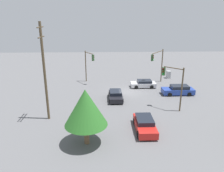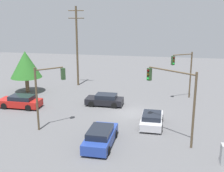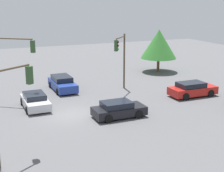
# 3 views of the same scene
# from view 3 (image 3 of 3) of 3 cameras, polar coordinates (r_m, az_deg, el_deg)

# --- Properties ---
(ground_plane) EXTENTS (80.00, 80.00, 0.00)m
(ground_plane) POSITION_cam_3_polar(r_m,az_deg,el_deg) (27.93, -6.67, -4.73)
(ground_plane) COLOR #5B5B5E
(sedan_silver) EXTENTS (2.02, 4.15, 1.24)m
(sedan_silver) POSITION_cam_3_polar(r_m,az_deg,el_deg) (29.98, -12.67, -2.43)
(sedan_silver) COLOR silver
(sedan_silver) RESTS_ON ground_plane
(sedan_red) EXTENTS (4.58, 2.03, 1.37)m
(sedan_red) POSITION_cam_3_polar(r_m,az_deg,el_deg) (33.55, 13.20, -0.53)
(sedan_red) COLOR red
(sedan_red) RESTS_ON ground_plane
(sedan_blue) EXTENTS (2.04, 4.77, 1.43)m
(sedan_blue) POSITION_cam_3_polar(r_m,az_deg,el_deg) (35.18, -8.25, 0.43)
(sedan_blue) COLOR #233D93
(sedan_blue) RESTS_ON ground_plane
(sedan_dark) EXTENTS (4.15, 2.01, 1.29)m
(sedan_dark) POSITION_cam_3_polar(r_m,az_deg,el_deg) (27.00, 1.09, -3.91)
(sedan_dark) COLOR black
(sedan_dark) RESTS_ON ground_plane
(traffic_signal_main) EXTENTS (2.07, 2.23, 5.64)m
(traffic_signal_main) POSITION_cam_3_polar(r_m,az_deg,el_deg) (33.95, 1.52, 5.47)
(traffic_signal_main) COLOR brown
(traffic_signal_main) RESTS_ON ground_plane
(traffic_signal_cross) EXTENTS (2.51, 1.80, 5.64)m
(traffic_signal_cross) POSITION_cam_3_polar(r_m,az_deg,el_deg) (19.82, -16.58, -1.72)
(traffic_signal_cross) COLOR brown
(traffic_signal_cross) RESTS_ON ground_plane
(traffic_signal_aux) EXTENTS (3.87, 2.93, 5.97)m
(traffic_signal_aux) POSITION_cam_3_polar(r_m,az_deg,el_deg) (31.57, -17.13, 4.73)
(traffic_signal_aux) COLOR brown
(traffic_signal_aux) RESTS_ON ground_plane
(tree_corner) EXTENTS (4.46, 4.46, 5.33)m
(tree_corner) POSITION_cam_3_polar(r_m,az_deg,el_deg) (43.49, 7.79, 6.94)
(tree_corner) COLOR brown
(tree_corner) RESTS_ON ground_plane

